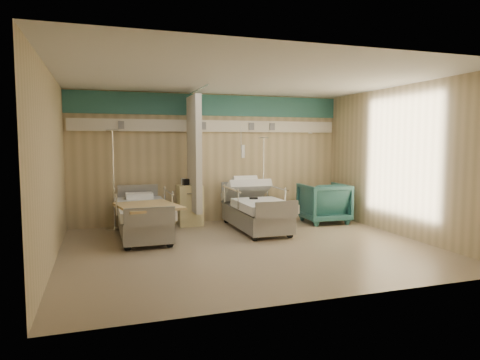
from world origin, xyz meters
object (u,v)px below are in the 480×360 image
object	(u,v)px
iv_stand_right	(263,204)
visitor_armchair	(324,203)
iv_stand_left	(114,209)
bed_right	(256,214)
bedside_cabinet	(190,205)
bed_left	(143,221)

from	to	relation	value
iv_stand_right	visitor_armchair	bearing A→B (deg)	-25.79
iv_stand_left	bed_right	bearing A→B (deg)	-19.74
bedside_cabinet	visitor_armchair	size ratio (longest dim) A/B	0.89
visitor_armchair	iv_stand_left	distance (m)	4.42
bed_left	iv_stand_right	distance (m)	2.83
bed_left	iv_stand_right	xyz separation A→B (m)	(2.70, 0.86, 0.07)
bed_right	visitor_armchair	distance (m)	1.72
bed_left	iv_stand_right	size ratio (longest dim) A/B	1.16
bed_right	iv_stand_left	distance (m)	2.85
visitor_armchair	iv_stand_right	size ratio (longest dim) A/B	0.51
bedside_cabinet	visitor_armchair	distance (m)	2.91
iv_stand_left	bedside_cabinet	bearing A→B (deg)	-2.31
bedside_cabinet	iv_stand_right	size ratio (longest dim) A/B	0.46
bed_left	iv_stand_left	xyz separation A→B (m)	(-0.48, 0.96, 0.09)
bed_left	visitor_armchair	distance (m)	3.90
bed_right	bedside_cabinet	world-z (taller)	bedside_cabinet
bedside_cabinet	iv_stand_left	size ratio (longest dim) A/B	0.43
iv_stand_right	bedside_cabinet	bearing A→B (deg)	178.59
bedside_cabinet	visitor_armchair	world-z (taller)	visitor_armchair
bed_left	bed_right	bearing A→B (deg)	0.00
bedside_cabinet	bed_right	bearing A→B (deg)	-38.05
visitor_armchair	iv_stand_left	bearing A→B (deg)	-5.91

